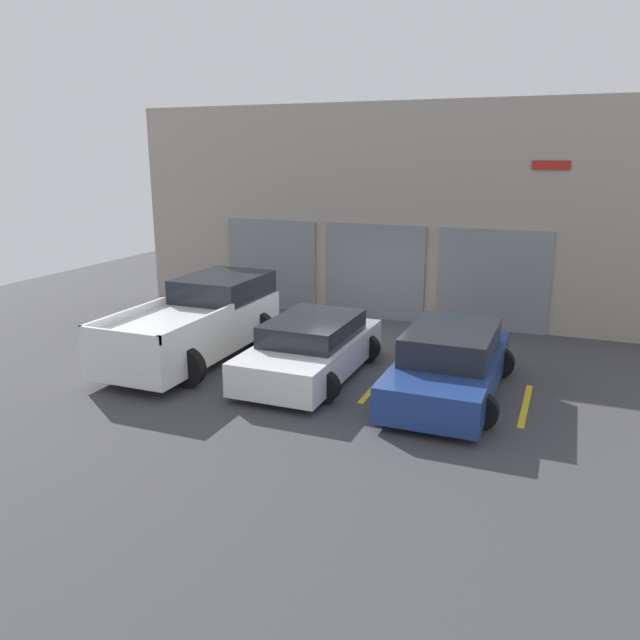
# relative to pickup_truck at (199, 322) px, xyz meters

# --- Properties ---
(ground_plane) EXTENTS (28.00, 28.00, 0.00)m
(ground_plane) POSITION_rel_pickup_truck_xyz_m (2.92, 1.93, -0.82)
(ground_plane) COLOR #3D3D3F
(shophouse_building) EXTENTS (15.44, 0.68, 5.95)m
(shophouse_building) POSITION_rel_pickup_truck_xyz_m (2.92, 5.22, 2.10)
(shophouse_building) COLOR #9E9389
(shophouse_building) RESTS_ON ground
(pickup_truck) EXTENTS (2.52, 5.07, 1.72)m
(pickup_truck) POSITION_rel_pickup_truck_xyz_m (0.00, 0.00, 0.00)
(pickup_truck) COLOR white
(pickup_truck) RESTS_ON ground
(sedan_white) EXTENTS (2.23, 4.21, 1.24)m
(sedan_white) POSITION_rel_pickup_truck_xyz_m (2.92, -0.22, -0.23)
(sedan_white) COLOR white
(sedan_white) RESTS_ON ground
(sedan_side) EXTENTS (2.23, 4.44, 1.34)m
(sedan_side) POSITION_rel_pickup_truck_xyz_m (5.85, -0.22, -0.20)
(sedan_side) COLOR navy
(sedan_side) RESTS_ON ground
(parking_stripe_far_left) EXTENTS (0.12, 2.20, 0.01)m
(parking_stripe_far_left) POSITION_rel_pickup_truck_xyz_m (-1.46, -0.25, -0.82)
(parking_stripe_far_left) COLOR gold
(parking_stripe_far_left) RESTS_ON ground
(parking_stripe_left) EXTENTS (0.12, 2.20, 0.01)m
(parking_stripe_left) POSITION_rel_pickup_truck_xyz_m (1.46, -0.25, -0.82)
(parking_stripe_left) COLOR gold
(parking_stripe_left) RESTS_ON ground
(parking_stripe_centre) EXTENTS (0.12, 2.20, 0.01)m
(parking_stripe_centre) POSITION_rel_pickup_truck_xyz_m (4.39, -0.25, -0.82)
(parking_stripe_centre) COLOR gold
(parking_stripe_centre) RESTS_ON ground
(parking_stripe_right) EXTENTS (0.12, 2.20, 0.01)m
(parking_stripe_right) POSITION_rel_pickup_truck_xyz_m (7.31, -0.25, -0.82)
(parking_stripe_right) COLOR gold
(parking_stripe_right) RESTS_ON ground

